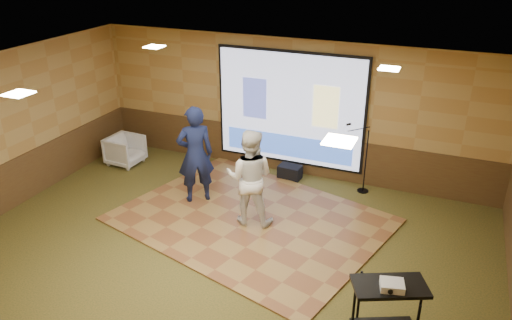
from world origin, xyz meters
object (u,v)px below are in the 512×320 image
at_px(duffel_bag, 290,172).
at_px(mic_stand, 362,170).
at_px(banquet_chair, 125,150).
at_px(av_table, 388,303).
at_px(dance_floor, 251,219).
at_px(projector_screen, 289,110).
at_px(player_left, 195,155).
at_px(projector, 392,285).
at_px(player_right, 250,177).

bearing_deg(duffel_bag, mic_stand, 0.45).
xyz_separation_m(banquet_chair, duffel_bag, (3.80, 0.73, -0.19)).
distance_m(av_table, banquet_chair, 7.37).
height_order(av_table, duffel_bag, av_table).
xyz_separation_m(dance_floor, duffel_bag, (0.11, 1.96, 0.13)).
height_order(dance_floor, duffel_bag, duffel_bag).
distance_m(projector_screen, mic_stand, 1.99).
distance_m(player_left, projector, 4.87).
distance_m(player_left, player_right, 1.37).
xyz_separation_m(projector_screen, av_table, (2.87, -4.46, -0.80)).
xyz_separation_m(projector_screen, banquet_chair, (-3.65, -1.03, -1.14)).
xyz_separation_m(dance_floor, mic_stand, (1.67, 1.97, 0.48)).
xyz_separation_m(projector_screen, projector, (2.89, -4.53, -0.46)).
bearing_deg(banquet_chair, projector, -114.88).
bearing_deg(projector_screen, player_left, -122.40).
relative_size(av_table, projector, 3.38).
relative_size(projector, mic_stand, 0.19).
height_order(dance_floor, projector, projector).
height_order(player_left, player_right, player_left).
distance_m(av_table, duffel_bag, 5.00).
height_order(dance_floor, banquet_chair, banquet_chair).
height_order(mic_stand, duffel_bag, mic_stand).
height_order(player_left, mic_stand, player_left).
bearing_deg(mic_stand, dance_floor, -152.55).
xyz_separation_m(projector, duffel_bag, (-2.74, 4.23, -0.86)).
relative_size(projector_screen, mic_stand, 2.25).
height_order(player_right, av_table, player_right).
height_order(player_left, banquet_chair, player_left).
xyz_separation_m(player_left, av_table, (4.11, -2.49, -0.34)).
relative_size(player_right, duffel_bag, 3.75).
height_order(projector, banquet_chair, projector).
distance_m(player_right, banquet_chair, 3.98).
bearing_deg(banquet_chair, projector_screen, -71.00).
relative_size(projector_screen, banquet_chair, 4.45).
bearing_deg(mic_stand, projector, -96.76).
bearing_deg(projector, mic_stand, 91.85).
bearing_deg(av_table, projector, -68.16).
height_order(player_right, banquet_chair, player_right).
bearing_deg(projector, dance_floor, 127.75).
relative_size(player_left, duffel_bag, 4.06).
relative_size(av_table, banquet_chair, 1.29).
xyz_separation_m(projector_screen, mic_stand, (1.71, -0.29, -0.98)).
distance_m(player_right, duffel_bag, 2.19).
relative_size(player_left, banquet_chair, 2.64).
height_order(player_left, projector, player_left).
xyz_separation_m(av_table, projector, (0.03, -0.07, 0.34)).
bearing_deg(dance_floor, mic_stand, 49.77).
xyz_separation_m(dance_floor, projector, (2.85, -2.27, 1.00)).
xyz_separation_m(dance_floor, banquet_chair, (-3.69, 1.23, 0.32)).
bearing_deg(duffel_bag, projector_screen, 116.75).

